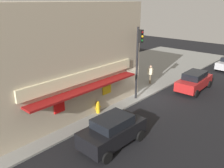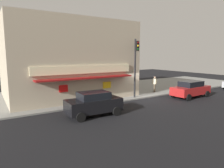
{
  "view_description": "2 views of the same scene",
  "coord_description": "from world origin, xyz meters",
  "px_view_note": "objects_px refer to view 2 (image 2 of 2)",
  "views": [
    {
      "loc": [
        -15.14,
        -9.87,
        7.69
      ],
      "look_at": [
        -1.83,
        2.11,
        1.27
      ],
      "focal_mm": 37.53,
      "sensor_mm": 36.0,
      "label": 1
    },
    {
      "loc": [
        -13.06,
        -14.79,
        4.31
      ],
      "look_at": [
        -2.62,
        1.7,
        1.48
      ],
      "focal_mm": 32.01,
      "sensor_mm": 36.0,
      "label": 2
    }
  ],
  "objects_px": {
    "fire_hydrant": "(98,97)",
    "pedestrian": "(155,83)",
    "parked_car_red": "(191,89)",
    "traffic_light": "(136,61)",
    "parked_car_black": "(94,103)",
    "trash_can": "(117,93)"
  },
  "relations": [
    {
      "from": "parked_car_black",
      "to": "parked_car_red",
      "type": "bearing_deg",
      "value": 1.29
    },
    {
      "from": "pedestrian",
      "to": "parked_car_black",
      "type": "relative_size",
      "value": 0.45
    },
    {
      "from": "fire_hydrant",
      "to": "pedestrian",
      "type": "height_order",
      "value": "pedestrian"
    },
    {
      "from": "fire_hydrant",
      "to": "pedestrian",
      "type": "xyz_separation_m",
      "value": [
        7.8,
        0.75,
        0.53
      ]
    },
    {
      "from": "fire_hydrant",
      "to": "parked_car_red",
      "type": "xyz_separation_m",
      "value": [
        9.21,
        -2.99,
        0.29
      ]
    },
    {
      "from": "fire_hydrant",
      "to": "parked_car_black",
      "type": "xyz_separation_m",
      "value": [
        -2.07,
        -3.24,
        0.31
      ]
    },
    {
      "from": "traffic_light",
      "to": "parked_car_black",
      "type": "xyz_separation_m",
      "value": [
        -6.02,
        -2.74,
        -2.88
      ]
    },
    {
      "from": "pedestrian",
      "to": "parked_car_red",
      "type": "relative_size",
      "value": 0.39
    },
    {
      "from": "parked_car_red",
      "to": "fire_hydrant",
      "type": "bearing_deg",
      "value": 162.03
    },
    {
      "from": "pedestrian",
      "to": "parked_car_black",
      "type": "bearing_deg",
      "value": -157.96
    },
    {
      "from": "fire_hydrant",
      "to": "parked_car_red",
      "type": "bearing_deg",
      "value": -17.97
    },
    {
      "from": "traffic_light",
      "to": "fire_hydrant",
      "type": "relative_size",
      "value": 6.27
    },
    {
      "from": "fire_hydrant",
      "to": "parked_car_black",
      "type": "distance_m",
      "value": 3.86
    },
    {
      "from": "trash_can",
      "to": "parked_car_black",
      "type": "xyz_separation_m",
      "value": [
        -4.74,
        -4.03,
        0.36
      ]
    },
    {
      "from": "trash_can",
      "to": "parked_car_black",
      "type": "relative_size",
      "value": 0.2
    },
    {
      "from": "parked_car_black",
      "to": "traffic_light",
      "type": "bearing_deg",
      "value": 24.5
    },
    {
      "from": "pedestrian",
      "to": "parked_car_black",
      "type": "height_order",
      "value": "pedestrian"
    },
    {
      "from": "fire_hydrant",
      "to": "pedestrian",
      "type": "relative_size",
      "value": 0.52
    },
    {
      "from": "traffic_light",
      "to": "parked_car_red",
      "type": "bearing_deg",
      "value": -25.32
    },
    {
      "from": "trash_can",
      "to": "parked_car_red",
      "type": "height_order",
      "value": "parked_car_red"
    },
    {
      "from": "traffic_light",
      "to": "parked_car_red",
      "type": "height_order",
      "value": "traffic_light"
    },
    {
      "from": "traffic_light",
      "to": "pedestrian",
      "type": "distance_m",
      "value": 4.84
    }
  ]
}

